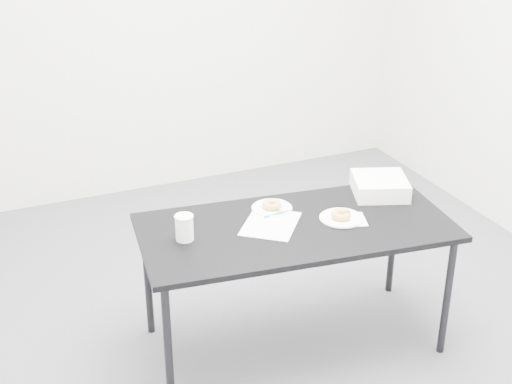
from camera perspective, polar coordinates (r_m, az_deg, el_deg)
name	(u,v)px	position (r m, az deg, el deg)	size (l,w,h in m)	color
floor	(259,326)	(3.95, 0.28, -10.67)	(4.00, 4.00, 0.00)	#4B4A4F
wall_back	(145,10)	(5.18, -8.88, 14.22)	(4.00, 0.02, 2.70)	silver
table	(296,234)	(3.50, 3.19, -3.40)	(1.59, 0.89, 0.69)	black
scorecard	(271,224)	(3.48, 1.17, -2.55)	(0.25, 0.31, 0.00)	white
logo_patch	(280,213)	(3.58, 1.96, -1.70)	(0.05, 0.05, 0.00)	green
pen	(277,214)	(3.56, 1.70, -1.76)	(0.01, 0.01, 0.14)	#0B8175
napkin	(350,220)	(3.55, 7.54, -2.20)	(0.15, 0.15, 0.00)	white
plate_near	(341,218)	(3.55, 6.83, -2.09)	(0.22, 0.22, 0.01)	white
donut_near	(341,215)	(3.54, 6.84, -1.80)	(0.10, 0.10, 0.03)	#BD773B
plate_far	(272,208)	(3.63, 1.28, -1.29)	(0.21, 0.21, 0.01)	white
donut_far	(272,205)	(3.62, 1.28, -1.02)	(0.10, 0.10, 0.03)	#BD773B
coffee_cup	(184,228)	(3.33, -5.76, -2.85)	(0.08, 0.08, 0.13)	white
cup_lid	(278,204)	(3.66, 1.76, -0.97)	(0.09, 0.09, 0.01)	white
bakery_box	(380,186)	(3.83, 9.88, 0.49)	(0.28, 0.28, 0.09)	white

